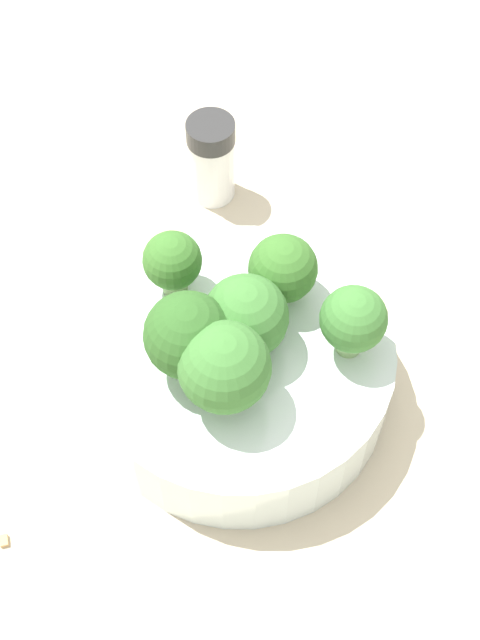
% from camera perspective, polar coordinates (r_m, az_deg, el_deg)
% --- Properties ---
extents(ground_plane, '(3.00, 3.00, 0.00)m').
position_cam_1_polar(ground_plane, '(0.59, -0.00, -4.51)').
color(ground_plane, beige).
extents(bowl, '(0.19, 0.19, 0.05)m').
position_cam_1_polar(bowl, '(0.57, -0.00, -3.20)').
color(bowl, silver).
rests_on(bowl, ground_plane).
extents(broccoli_floret_0, '(0.05, 0.05, 0.05)m').
position_cam_1_polar(broccoli_floret_0, '(0.52, 0.29, 0.23)').
color(broccoli_floret_0, '#7A9E5B').
rests_on(broccoli_floret_0, bowl).
extents(broccoli_floret_1, '(0.04, 0.04, 0.05)m').
position_cam_1_polar(broccoli_floret_1, '(0.55, -4.34, 3.71)').
color(broccoli_floret_1, '#7A9E5B').
rests_on(broccoli_floret_1, bowl).
extents(broccoli_floret_2, '(0.04, 0.04, 0.05)m').
position_cam_1_polar(broccoli_floret_2, '(0.52, 7.26, -0.04)').
color(broccoli_floret_2, '#8EB770').
rests_on(broccoli_floret_2, bowl).
extents(broccoli_floret_3, '(0.05, 0.05, 0.06)m').
position_cam_1_polar(broccoli_floret_3, '(0.50, -1.00, -3.09)').
color(broccoli_floret_3, '#8EB770').
rests_on(broccoli_floret_3, bowl).
extents(broccoli_floret_4, '(0.04, 0.04, 0.05)m').
position_cam_1_polar(broccoli_floret_4, '(0.54, 2.77, 3.27)').
color(broccoli_floret_4, '#8EB770').
rests_on(broccoli_floret_4, bowl).
extents(broccoli_floret_5, '(0.05, 0.05, 0.06)m').
position_cam_1_polar(broccoli_floret_5, '(0.51, -3.34, -1.07)').
color(broccoli_floret_5, '#8EB770').
rests_on(broccoli_floret_5, bowl).
extents(pepper_shaker, '(0.04, 0.04, 0.07)m').
position_cam_1_polar(pepper_shaker, '(0.66, -1.83, 10.25)').
color(pepper_shaker, silver).
rests_on(pepper_shaker, ground_plane).
extents(almond_crumb_0, '(0.01, 0.01, 0.01)m').
position_cam_1_polar(almond_crumb_0, '(0.56, -14.91, -13.44)').
color(almond_crumb_0, tan).
rests_on(almond_crumb_0, ground_plane).
extents(almond_crumb_1, '(0.01, 0.01, 0.01)m').
position_cam_1_polar(almond_crumb_1, '(0.64, -3.70, 3.58)').
color(almond_crumb_1, '#AD7F4C').
rests_on(almond_crumb_1, ground_plane).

